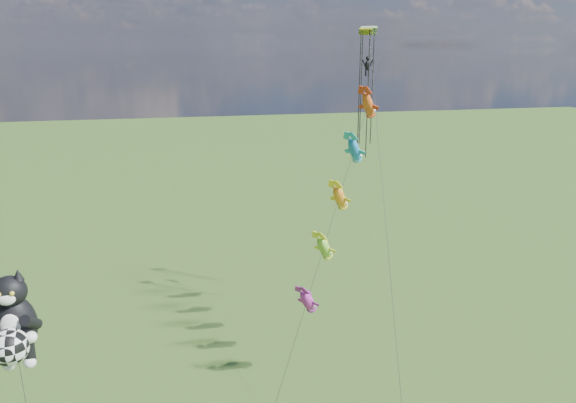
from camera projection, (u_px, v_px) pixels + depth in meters
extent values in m
ellipsoid|color=black|center=(15.00, 325.00, 26.78)|extent=(2.48, 2.24, 2.99)
ellipsoid|color=black|center=(9.00, 291.00, 26.21)|extent=(1.96, 1.87, 1.52)
cone|color=black|center=(18.00, 275.00, 26.10)|extent=(0.66, 0.66, 0.56)
ellipsoid|color=white|center=(7.00, 300.00, 25.68)|extent=(0.87, 0.62, 0.54)
ellipsoid|color=white|center=(11.00, 326.00, 26.04)|extent=(1.00, 0.63, 1.24)
sphere|color=gold|center=(12.00, 294.00, 25.59)|extent=(0.22, 0.22, 0.22)
sphere|color=white|center=(31.00, 337.00, 26.11)|extent=(0.56, 0.56, 0.56)
sphere|color=white|center=(9.00, 365.00, 27.08)|extent=(0.60, 0.60, 0.60)
sphere|color=white|center=(30.00, 362.00, 27.28)|extent=(0.60, 0.60, 0.60)
sphere|color=white|center=(10.00, 347.00, 25.71)|extent=(1.72, 1.72, 1.72)
cylinder|color=black|center=(333.00, 218.00, 37.14)|extent=(10.82, 11.60, 20.57)
ellipsoid|color=#D833AF|center=(307.00, 300.00, 35.46)|extent=(1.82, 1.87, 2.15)
ellipsoid|color=green|center=(324.00, 247.00, 36.53)|extent=(1.82, 1.87, 2.15)
ellipsoid|color=red|center=(339.00, 197.00, 37.60)|extent=(1.82, 1.87, 2.15)
ellipsoid|color=blue|center=(354.00, 150.00, 38.67)|extent=(1.82, 1.87, 2.15)
ellipsoid|color=orange|center=(368.00, 105.00, 39.74)|extent=(1.82, 1.87, 2.15)
cylinder|color=black|center=(384.00, 202.00, 37.28)|extent=(3.28, 16.78, 22.50)
cube|color=#19A018|center=(365.00, 31.00, 39.55)|extent=(0.99, 0.70, 0.48)
cylinder|color=black|center=(359.00, 97.00, 40.72)|extent=(0.08, 0.08, 9.19)
cylinder|color=black|center=(367.00, 97.00, 40.85)|extent=(0.08, 0.08, 9.19)
cube|color=blue|center=(368.00, 31.00, 42.50)|extent=(1.36, 0.93, 0.64)
cylinder|color=black|center=(361.00, 90.00, 43.60)|extent=(0.08, 0.08, 8.86)
cylinder|color=black|center=(371.00, 90.00, 43.78)|extent=(0.08, 0.08, 8.86)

